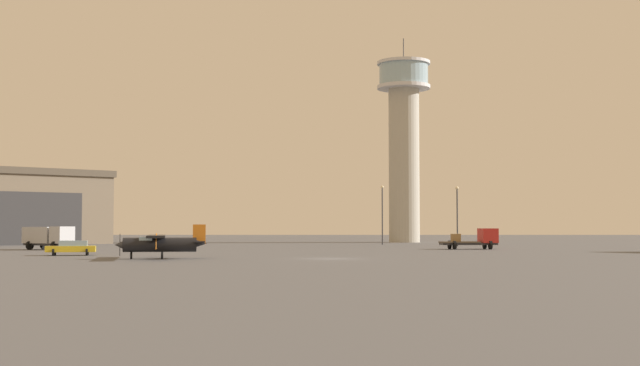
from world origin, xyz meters
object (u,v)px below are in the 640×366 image
at_px(car_yellow, 71,247).
at_px(control_tower, 403,136).
at_px(light_post_west, 457,210).
at_px(truck_box_silver, 47,236).
at_px(truck_flatbed_red, 476,239).
at_px(light_post_east, 382,209).
at_px(airplane_black, 160,243).

bearing_deg(car_yellow, control_tower, -132.37).
bearing_deg(light_post_west, car_yellow, -139.65).
bearing_deg(truck_box_silver, truck_flatbed_red, 30.94).
bearing_deg(truck_flatbed_red, light_post_east, 104.35).
height_order(truck_flatbed_red, light_post_east, light_post_east).
xyz_separation_m(airplane_black, light_post_east, (22.18, 54.60, 3.85)).
bearing_deg(light_post_east, control_tower, 74.54).
distance_m(truck_flatbed_red, truck_box_silver, 49.55).
xyz_separation_m(light_post_west, light_post_east, (-9.15, 11.35, 0.36)).
distance_m(control_tower, light_post_west, 32.66).
relative_size(truck_flatbed_red, truck_box_silver, 1.07).
relative_size(light_post_west, light_post_east, 0.92).
bearing_deg(truck_flatbed_red, control_tower, 89.47).
relative_size(control_tower, light_post_east, 3.99).
xyz_separation_m(car_yellow, light_post_east, (31.95, 46.27, 4.43)).
bearing_deg(light_post_west, truck_flatbed_red, -89.50).
xyz_separation_m(control_tower, airplane_black, (-27.24, -72.87, -16.62)).
distance_m(car_yellow, light_post_east, 56.40).
bearing_deg(truck_box_silver, control_tower, 73.28).
bearing_deg(airplane_black, truck_box_silver, -66.62).
relative_size(truck_flatbed_red, light_post_east, 0.78).
bearing_deg(car_yellow, airplane_black, 126.99).
xyz_separation_m(airplane_black, truck_box_silver, (-18.04, 27.35, 0.22)).
bearing_deg(car_yellow, truck_flatbed_red, -165.05).
bearing_deg(control_tower, airplane_black, -110.49).
relative_size(car_yellow, light_post_east, 0.54).
bearing_deg(airplane_black, light_post_west, -135.95).
distance_m(control_tower, truck_flatbed_red, 46.42).
height_order(truck_flatbed_red, car_yellow, truck_flatbed_red).
distance_m(truck_box_silver, light_post_west, 51.98).
distance_m(airplane_black, truck_flatbed_red, 43.32).
distance_m(truck_box_silver, car_yellow, 20.76).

